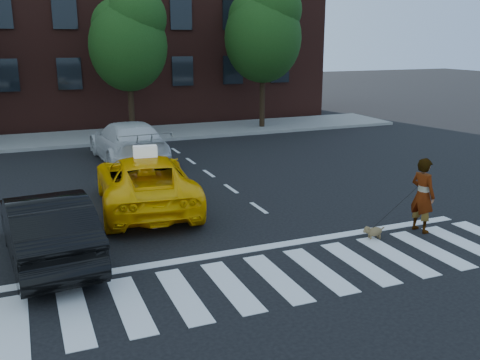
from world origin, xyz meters
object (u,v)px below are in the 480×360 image
object	(u,v)px
black_sedan	(47,227)
woman	(423,195)
tree_right	(264,28)
tree_mid	(128,36)
dog	(373,231)
taxi	(145,182)
white_suv	(128,142)

from	to	relation	value
black_sedan	woman	world-z (taller)	woman
tree_right	tree_mid	bearing A→B (deg)	180.00
tree_mid	dog	xyz separation A→B (m)	(2.64, -15.89, -4.66)
tree_right	taxi	distance (m)	15.06
taxi	dog	world-z (taller)	taxi
black_sedan	woman	bearing A→B (deg)	164.15
tree_mid	white_suv	size ratio (longest dim) A/B	1.27
woman	dog	distance (m)	1.62
tree_right	taxi	world-z (taller)	tree_right
white_suv	black_sedan	bearing A→B (deg)	66.10
black_sedan	white_suv	size ratio (longest dim) A/B	0.84
tree_mid	woman	world-z (taller)	tree_mid
white_suv	dog	distance (m)	11.40
white_suv	dog	xyz separation A→B (m)	(3.88, -10.70, -0.63)
white_suv	woman	bearing A→B (deg)	113.83
black_sedan	tree_mid	bearing A→B (deg)	-113.67
taxi	dog	bearing A→B (deg)	140.41
taxi	woman	world-z (taller)	woman
tree_right	white_suv	world-z (taller)	tree_right
tree_mid	black_sedan	distance (m)	15.55
dog	woman	bearing A→B (deg)	8.99
white_suv	dog	world-z (taller)	white_suv
woman	tree_right	bearing A→B (deg)	-19.48
taxi	dog	distance (m)	6.54
black_sedan	dog	distance (m)	7.62
taxi	white_suv	bearing A→B (deg)	-90.79
taxi	white_suv	xyz separation A→B (m)	(0.70, 6.07, 0.05)
tree_right	woman	distance (m)	16.73
tree_mid	taxi	size ratio (longest dim) A/B	1.28
black_sedan	woman	xyz separation A→B (m)	(8.84, -1.67, 0.18)
tree_right	woman	bearing A→B (deg)	-100.43
black_sedan	dog	bearing A→B (deg)	162.20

